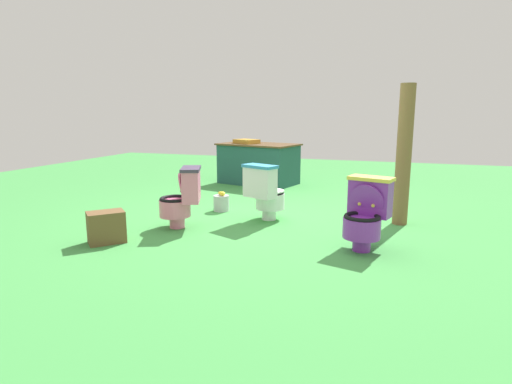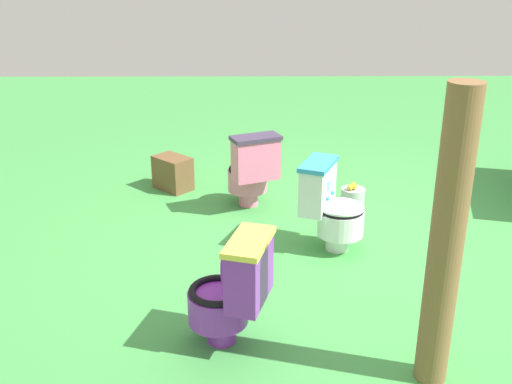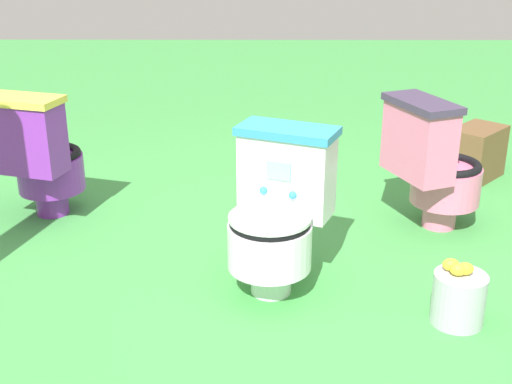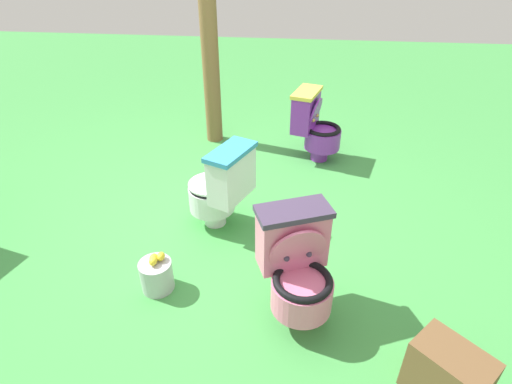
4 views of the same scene
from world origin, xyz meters
The scene contains 8 objects.
ground centered at (0.00, 0.00, 0.00)m, with size 14.00×14.00×0.00m, color #429947.
toilet_purple centered at (1.35, -0.89, 0.37)m, with size 0.52×0.58×0.73m.
toilet_white centered at (0.06, -0.15, 0.37)m, with size 0.56×0.61×0.73m.
toilet_pink centered at (-0.77, -0.77, 0.37)m, with size 0.61×0.56×0.73m.
vendor_table centered at (-0.91, 2.48, 0.39)m, with size 1.63×1.19×0.85m.
wooden_post centered at (1.69, 0.24, 0.85)m, with size 0.18×0.18×1.70m, color brown.
small_crate centered at (-1.26, -1.56, 0.17)m, with size 0.37×0.25×0.34m, color brown.
lemon_bucket centered at (-0.68, 0.16, 0.12)m, with size 0.22×0.22×0.28m.
Camera 1 is at (1.61, -5.09, 1.37)m, focal length 29.35 mm.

